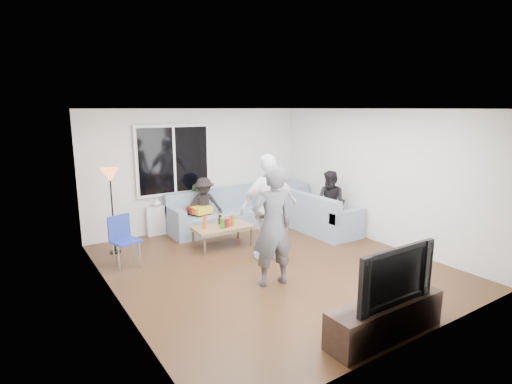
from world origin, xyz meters
TOP-DOWN VIEW (x-y plane):
  - floor at (0.00, 0.00)m, footprint 5.00×5.50m
  - ceiling at (0.00, 0.00)m, footprint 5.00×5.50m
  - wall_back at (0.00, 2.77)m, footprint 5.00×0.04m
  - wall_front at (0.00, -2.77)m, footprint 5.00×0.04m
  - wall_left at (-2.52, 0.00)m, footprint 0.04×5.50m
  - wall_right at (2.52, 0.00)m, footprint 0.04×5.50m
  - window_frame at (-0.60, 2.69)m, footprint 1.62×0.06m
  - window_glass at (-0.60, 2.65)m, footprint 1.50×0.02m
  - window_mullion at (-0.60, 2.64)m, footprint 0.05×0.03m
  - radiator at (-0.60, 2.65)m, footprint 1.30×0.12m
  - potted_plant at (-0.20, 2.62)m, footprint 0.26×0.24m
  - vase at (-1.04, 2.62)m, footprint 0.17×0.17m
  - sofa_back_section at (0.28, 2.27)m, footprint 2.30×0.85m
  - sofa_right_section at (2.02, 1.12)m, footprint 2.00×0.85m
  - sofa_corner at (1.98, 2.27)m, footprint 0.85×0.85m
  - cushion_yellow at (-0.20, 2.25)m, footprint 0.43×0.39m
  - cushion_red at (-0.26, 2.33)m, footprint 0.37×0.31m
  - coffee_table at (-0.23, 1.28)m, footprint 1.13×0.65m
  - pitcher at (-0.19, 1.22)m, footprint 0.17×0.17m
  - side_chair at (-2.05, 1.27)m, footprint 0.50×0.50m
  - floor_lamp at (-2.05, 2.05)m, footprint 0.32×0.32m
  - player_left at (-0.40, -0.62)m, footprint 0.72×0.52m
  - player_right at (0.15, 0.26)m, footprint 1.13×0.58m
  - spectator_right at (2.02, 0.70)m, footprint 0.69×0.78m
  - spectator_back at (-0.11, 2.30)m, footprint 0.86×0.64m
  - tv_console at (-0.13, -2.50)m, footprint 1.60×0.40m
  - television at (-0.13, -2.50)m, footprint 1.18×0.16m
  - bottle_a at (-0.56, 1.35)m, footprint 0.07×0.07m
  - bottle_b at (-0.31, 1.12)m, footprint 0.08×0.08m
  - bottle_c at (-0.19, 1.44)m, footprint 0.07×0.07m
  - bottle_d at (-0.04, 1.21)m, footprint 0.07×0.07m

SIDE VIEW (x-z plane):
  - floor at x=0.00m, z-range -0.04..0.00m
  - coffee_table at x=-0.23m, z-range 0.00..0.40m
  - tv_console at x=-0.13m, z-range 0.00..0.44m
  - radiator at x=-0.60m, z-range 0.00..0.62m
  - sofa_back_section at x=0.28m, z-range 0.00..0.85m
  - sofa_right_section at x=2.02m, z-range 0.00..0.85m
  - sofa_corner at x=1.98m, z-range 0.00..0.85m
  - side_chair at x=-2.05m, z-range 0.00..0.86m
  - pitcher at x=-0.19m, z-range 0.40..0.57m
  - bottle_c at x=-0.19m, z-range 0.40..0.59m
  - bottle_b at x=-0.31m, z-range 0.40..0.61m
  - bottle_d at x=-0.04m, z-range 0.40..0.62m
  - cushion_yellow at x=-0.20m, z-range 0.44..0.58m
  - cushion_red at x=-0.26m, z-range 0.45..0.57m
  - bottle_a at x=-0.56m, z-range 0.40..0.63m
  - spectator_back at x=-0.11m, z-range 0.00..1.18m
  - spectator_right at x=2.02m, z-range 0.00..1.35m
  - vase at x=-1.04m, z-range 0.62..0.79m
  - floor_lamp at x=-2.05m, z-range 0.00..1.56m
  - television at x=-0.13m, z-range 0.44..1.12m
  - potted_plant at x=-0.20m, z-range 0.62..1.02m
  - player_left at x=-0.40m, z-range 0.00..1.81m
  - player_right at x=0.15m, z-range 0.00..1.86m
  - wall_back at x=0.00m, z-range 0.00..2.60m
  - wall_front at x=0.00m, z-range 0.00..2.60m
  - wall_left at x=-2.52m, z-range 0.00..2.60m
  - wall_right at x=2.52m, z-range 0.00..2.60m
  - window_frame at x=-0.60m, z-range 0.81..2.29m
  - window_glass at x=-0.60m, z-range 0.88..2.23m
  - window_mullion at x=-0.60m, z-range 0.88..2.23m
  - ceiling at x=0.00m, z-range 2.60..2.64m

